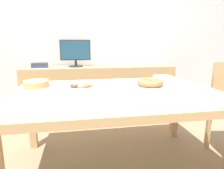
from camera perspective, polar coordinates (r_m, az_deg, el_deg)
ground_plane at (r=2.02m, az=1.03°, el=-22.03°), size 12.00×12.00×0.00m
wall_back at (r=3.21m, az=-4.29°, el=14.94°), size 8.00×0.10×2.60m
dining_table at (r=1.74m, az=1.11°, el=-4.00°), size 1.76×1.09×0.73m
sideboard at (r=3.00m, az=-3.45°, el=-2.27°), size 2.17×0.44×0.79m
computer_monitor at (r=2.89m, az=-10.41°, el=8.74°), size 0.42×0.20×0.38m
book_stack at (r=2.95m, az=-19.97°, el=5.21°), size 0.22×0.17×0.06m
cake_chocolate_round at (r=1.91m, az=-20.84°, el=-0.08°), size 0.31×0.31×0.07m
cake_golden_bundt at (r=1.87m, az=10.82°, el=0.38°), size 0.29×0.29×0.07m
pastry_platter at (r=1.84m, az=-8.69°, el=-0.32°), size 0.32×0.32×0.04m
plate_stack at (r=2.15m, az=14.34°, el=1.60°), size 0.21×0.21×0.06m
tealight_near_cakes at (r=1.58m, az=27.81°, el=-3.86°), size 0.04×0.04×0.04m
tealight_near_front at (r=2.10m, az=21.85°, el=0.29°), size 0.04×0.04×0.04m
tealight_left_edge at (r=1.38m, az=-12.14°, el=-4.91°), size 0.04×0.04×0.04m
tealight_centre at (r=1.61m, az=25.00°, el=-3.33°), size 0.04×0.04×0.04m
tealight_right_edge at (r=1.53m, az=12.30°, el=-3.24°), size 0.04×0.04×0.04m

